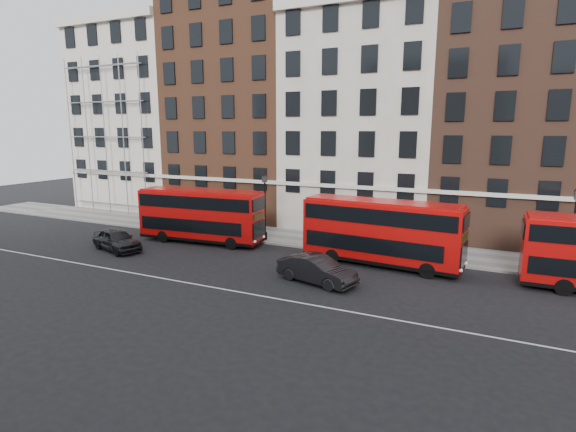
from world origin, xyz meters
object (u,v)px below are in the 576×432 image
at_px(bus_c, 381,231).
at_px(car_front, 317,269).
at_px(bus_b, 200,215).
at_px(car_rear, 117,240).

xyz_separation_m(bus_c, car_front, (-2.48, -4.89, -1.51)).
distance_m(bus_c, car_front, 5.69).
bearing_deg(bus_c, bus_b, -175.12).
height_order(bus_b, car_rear, bus_b).
xyz_separation_m(car_rear, car_front, (15.95, -0.32, -0.01)).
relative_size(car_rear, car_front, 0.98).
relative_size(bus_c, car_rear, 2.21).
xyz_separation_m(bus_b, bus_c, (14.21, 0.01, 0.07)).
distance_m(bus_c, car_rear, 19.04).
height_order(bus_c, car_rear, bus_c).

